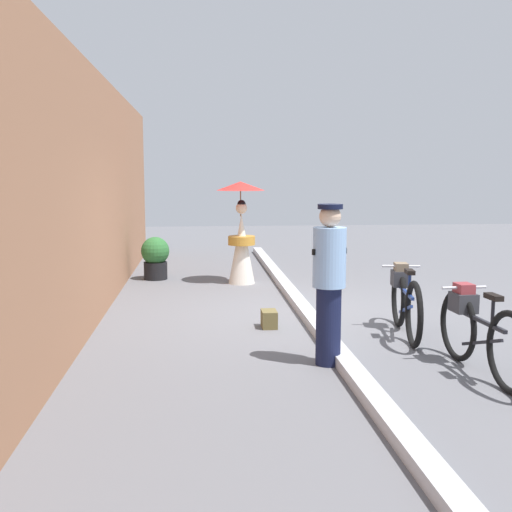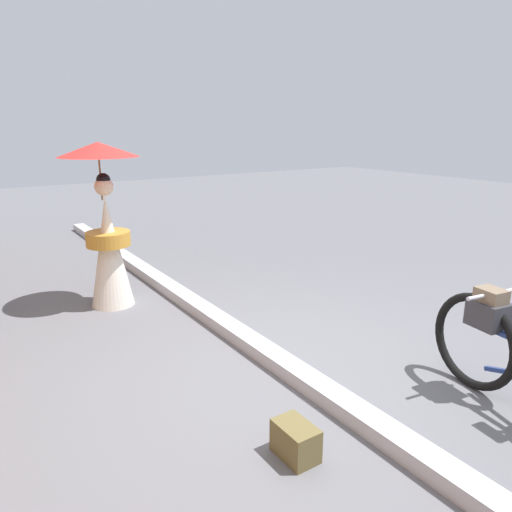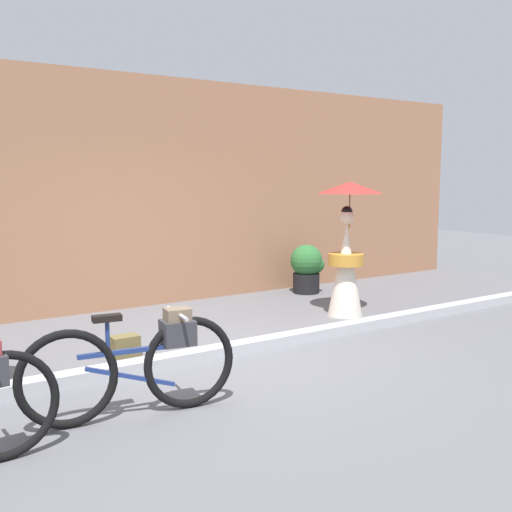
{
  "view_description": "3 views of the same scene",
  "coord_description": "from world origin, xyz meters",
  "px_view_note": "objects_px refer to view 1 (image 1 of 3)",
  "views": [
    {
      "loc": [
        -8.4,
        1.48,
        1.97
      ],
      "look_at": [
        -0.08,
        0.69,
        0.85
      ],
      "focal_mm": 42.66,
      "sensor_mm": 36.0,
      "label": 1
    },
    {
      "loc": [
        -2.77,
        2.22,
        2.02
      ],
      "look_at": [
        0.21,
        0.24,
        1.04
      ],
      "focal_mm": 33.58,
      "sensor_mm": 36.0,
      "label": 2
    },
    {
      "loc": [
        -3.06,
        -5.37,
        1.89
      ],
      "look_at": [
        0.65,
        0.17,
        1.03
      ],
      "focal_mm": 42.03,
      "sensor_mm": 36.0,
      "label": 3
    }
  ],
  "objects_px": {
    "backpack_on_pavement": "(270,319)",
    "person_with_parasol": "(241,230)",
    "bicycle_near_officer": "(405,300)",
    "person_officer": "(329,280)",
    "bicycle_far_side": "(478,330)",
    "potted_plant_by_door": "(156,256)"
  },
  "relations": [
    {
      "from": "bicycle_near_officer",
      "to": "potted_plant_by_door",
      "type": "bearing_deg",
      "value": 37.24
    },
    {
      "from": "bicycle_far_side",
      "to": "backpack_on_pavement",
      "type": "height_order",
      "value": "bicycle_far_side"
    },
    {
      "from": "bicycle_near_officer",
      "to": "backpack_on_pavement",
      "type": "height_order",
      "value": "bicycle_near_officer"
    },
    {
      "from": "bicycle_near_officer",
      "to": "person_with_parasol",
      "type": "relative_size",
      "value": 0.94
    },
    {
      "from": "bicycle_near_officer",
      "to": "person_officer",
      "type": "distance_m",
      "value": 1.66
    },
    {
      "from": "bicycle_near_officer",
      "to": "person_officer",
      "type": "bearing_deg",
      "value": 132.14
    },
    {
      "from": "person_with_parasol",
      "to": "backpack_on_pavement",
      "type": "xyz_separation_m",
      "value": [
        -3.29,
        -0.13,
        -0.85
      ]
    },
    {
      "from": "potted_plant_by_door",
      "to": "bicycle_near_officer",
      "type": "bearing_deg",
      "value": -142.76
    },
    {
      "from": "bicycle_far_side",
      "to": "backpack_on_pavement",
      "type": "bearing_deg",
      "value": 42.63
    },
    {
      "from": "potted_plant_by_door",
      "to": "backpack_on_pavement",
      "type": "xyz_separation_m",
      "value": [
        -3.87,
        -1.72,
        -0.32
      ]
    },
    {
      "from": "bicycle_near_officer",
      "to": "potted_plant_by_door",
      "type": "relative_size",
      "value": 2.15
    },
    {
      "from": "backpack_on_pavement",
      "to": "person_with_parasol",
      "type": "bearing_deg",
      "value": 2.34
    },
    {
      "from": "potted_plant_by_door",
      "to": "backpack_on_pavement",
      "type": "bearing_deg",
      "value": -156.06
    },
    {
      "from": "person_officer",
      "to": "potted_plant_by_door",
      "type": "xyz_separation_m",
      "value": [
        5.46,
        2.15,
        -0.46
      ]
    },
    {
      "from": "bicycle_near_officer",
      "to": "person_officer",
      "type": "relative_size",
      "value": 1.04
    },
    {
      "from": "bicycle_far_side",
      "to": "person_officer",
      "type": "relative_size",
      "value": 1.06
    },
    {
      "from": "potted_plant_by_door",
      "to": "bicycle_far_side",
      "type": "bearing_deg",
      "value": -148.75
    },
    {
      "from": "bicycle_far_side",
      "to": "backpack_on_pavement",
      "type": "distance_m",
      "value": 2.75
    },
    {
      "from": "bicycle_near_officer",
      "to": "person_with_parasol",
      "type": "bearing_deg",
      "value": 24.71
    },
    {
      "from": "bicycle_far_side",
      "to": "person_officer",
      "type": "bearing_deg",
      "value": 73.68
    },
    {
      "from": "bicycle_far_side",
      "to": "potted_plant_by_door",
      "type": "xyz_separation_m",
      "value": [
        5.88,
        3.57,
        -0.01
      ]
    },
    {
      "from": "bicycle_far_side",
      "to": "person_with_parasol",
      "type": "relative_size",
      "value": 0.96
    }
  ]
}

